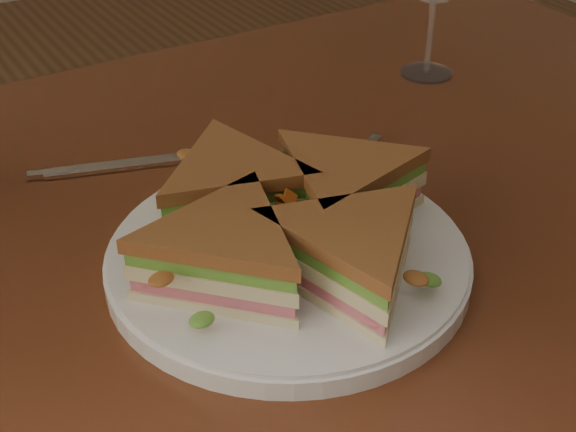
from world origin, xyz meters
The scene contains 6 objects.
table centered at (0.00, 0.00, 0.65)m, with size 1.20×0.80×0.75m.
plate centered at (-0.05, -0.08, 0.76)m, with size 0.29×0.29×0.02m, color white.
sandwich_wedges centered at (-0.05, -0.08, 0.80)m, with size 0.31×0.31×0.06m.
crisps_mound centered at (-0.05, -0.08, 0.79)m, with size 0.09×0.09×0.05m, color #BD5818, non-canonical shape.
spoon centered at (0.02, 0.00, 0.75)m, with size 0.17×0.09×0.01m.
knife centered at (-0.10, 0.14, 0.75)m, with size 0.21×0.08×0.00m.
Camera 1 is at (-0.32, -0.52, 1.14)m, focal length 50.00 mm.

